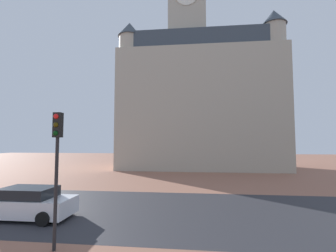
% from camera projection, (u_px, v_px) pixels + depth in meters
% --- Properties ---
extents(ground_plane, '(120.00, 120.00, 0.00)m').
position_uv_depth(ground_plane, '(159.00, 209.00, 12.93)').
color(ground_plane, '#93604C').
extents(street_asphalt_strip, '(120.00, 8.96, 0.00)m').
position_uv_depth(street_asphalt_strip, '(158.00, 210.00, 12.73)').
color(street_asphalt_strip, '#2D2D33').
rests_on(street_asphalt_strip, ground_plane).
extents(landmark_building, '(22.63, 10.25, 32.59)m').
position_uv_depth(landmark_building, '(197.00, 97.00, 34.10)').
color(landmark_building, '#B2A893').
rests_on(landmark_building, ground_plane).
extents(car_white, '(4.43, 2.08, 1.51)m').
position_uv_depth(car_white, '(28.00, 203.00, 11.50)').
color(car_white, silver).
rests_on(car_white, ground_plane).
extents(traffic_light_pole, '(0.28, 0.34, 4.84)m').
position_uv_depth(traffic_light_pole, '(57.00, 153.00, 8.26)').
color(traffic_light_pole, black).
rests_on(traffic_light_pole, ground_plane).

